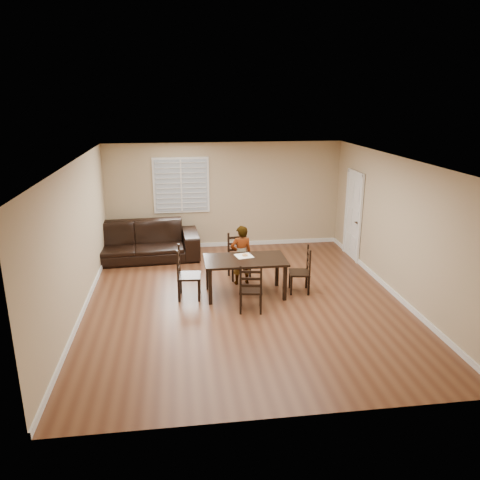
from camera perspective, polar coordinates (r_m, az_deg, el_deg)
name	(u,v)px	position (r m, az deg, el deg)	size (l,w,h in m)	color
ground	(244,300)	(9.14, 0.48, -7.34)	(7.00, 7.00, 0.00)	brown
room	(245,207)	(8.73, 0.57, 4.01)	(6.04, 7.04, 2.72)	tan
dining_table	(245,263)	(9.16, 0.63, -2.84)	(1.60, 0.90, 0.75)	black
chair_near	(238,257)	(10.18, -0.27, -2.05)	(0.49, 0.46, 0.98)	black
chair_far	(251,291)	(8.47, 1.32, -6.27)	(0.48, 0.45, 0.93)	black
chair_left	(183,275)	(9.15, -7.00, -4.25)	(0.47, 0.50, 1.04)	black
chair_right	(305,272)	(9.46, 7.93, -3.85)	(0.45, 0.48, 0.94)	black
child	(241,255)	(9.71, 0.15, -1.84)	(0.46, 0.30, 1.26)	gray
napkin	(244,256)	(9.30, 0.48, -1.95)	(0.32, 0.32, 0.00)	#EDE6CC
donut	(245,255)	(9.29, 0.60, -1.80)	(0.11, 0.11, 0.04)	#D9944D
sofa	(134,242)	(11.50, -12.76, -0.20)	(3.06, 1.20, 0.89)	black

